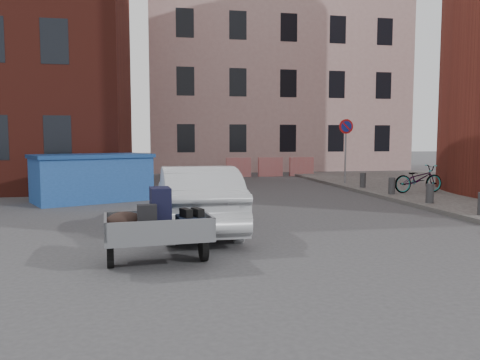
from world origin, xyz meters
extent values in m
plane|color=#38383A|center=(0.00, 0.00, 0.00)|extent=(120.00, 120.00, 0.00)
cube|color=#BF9793|center=(6.00, 22.00, 7.00)|extent=(16.00, 8.00, 14.00)
cylinder|color=gray|center=(6.00, 9.50, 1.42)|extent=(0.07, 0.07, 2.60)
cylinder|color=red|center=(6.00, 9.48, 2.47)|extent=(0.60, 0.03, 0.60)
cylinder|color=navy|center=(6.00, 9.46, 2.47)|extent=(0.44, 0.03, 0.44)
cylinder|color=#3A3A3D|center=(6.00, 3.40, 0.40)|extent=(0.22, 0.22, 0.55)
cylinder|color=#3A3A3D|center=(6.00, 5.60, 0.40)|extent=(0.22, 0.22, 0.55)
cylinder|color=#3A3A3D|center=(6.00, 7.80, 0.40)|extent=(0.22, 0.22, 0.55)
cube|color=red|center=(2.50, 15.00, 0.50)|extent=(1.30, 0.18, 1.00)
cube|color=red|center=(4.20, 15.00, 0.50)|extent=(1.30, 0.18, 1.00)
cube|color=red|center=(5.90, 15.00, 0.50)|extent=(1.30, 0.18, 1.00)
cylinder|color=black|center=(-2.47, -1.54, 0.22)|extent=(0.14, 0.45, 0.44)
cylinder|color=black|center=(-1.03, -1.40, 0.22)|extent=(0.14, 0.45, 0.44)
cube|color=slate|center=(-1.75, -1.47, 0.46)|extent=(1.70, 1.25, 0.08)
cube|color=slate|center=(-2.53, -1.54, 0.64)|extent=(0.14, 1.10, 0.28)
cube|color=slate|center=(-0.97, -1.39, 0.64)|extent=(0.14, 1.10, 0.28)
cube|color=slate|center=(-1.80, -0.94, 0.64)|extent=(1.60, 0.19, 0.28)
cube|color=slate|center=(-1.70, -2.00, 0.64)|extent=(1.60, 0.19, 0.28)
cube|color=slate|center=(-1.83, -0.57, 0.40)|extent=(0.15, 0.70, 0.06)
cube|color=black|center=(-1.70, -1.41, 0.85)|extent=(0.34, 0.48, 0.70)
cube|color=black|center=(-1.24, -1.52, 0.62)|extent=(0.46, 0.64, 0.25)
ellipsoid|color=#2D1F1B|center=(-2.24, -1.56, 0.68)|extent=(0.63, 0.42, 0.36)
cube|color=black|center=(-1.90, -1.73, 0.74)|extent=(0.30, 0.21, 0.48)
ellipsoid|color=#1C80D5|center=(-1.83, -1.12, 0.62)|extent=(0.39, 0.33, 0.24)
cube|color=black|center=(-1.32, -1.58, 0.81)|extent=(0.20, 0.29, 0.13)
cube|color=black|center=(-1.14, -1.56, 0.81)|extent=(0.20, 0.29, 0.13)
cube|color=#2251A4|center=(-3.72, 6.50, 0.68)|extent=(3.82, 2.97, 1.37)
cube|color=navy|center=(-3.72, 6.50, 1.42)|extent=(3.97, 3.12, 0.11)
imported|color=#ADB0B5|center=(-0.92, 1.09, 0.69)|extent=(1.59, 4.26, 1.39)
imported|color=black|center=(7.11, 5.85, 0.59)|extent=(1.84, 0.74, 0.95)
camera|label=1|loc=(-1.78, -8.74, 1.95)|focal=35.00mm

